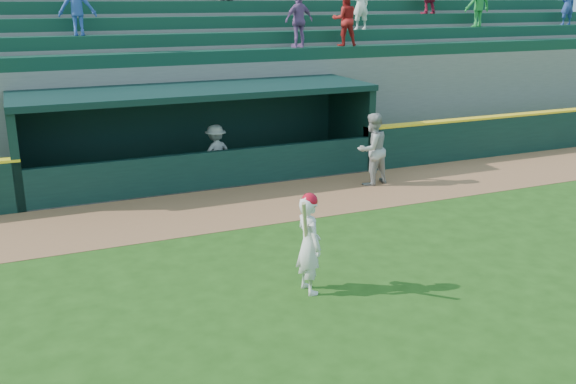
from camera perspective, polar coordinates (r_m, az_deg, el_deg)
name	(u,v)px	position (r m, az deg, el deg)	size (l,w,h in m)	color
ground	(325,291)	(10.99, 3.32, -8.76)	(120.00, 120.00, 0.00)	#1E4511
warning_track	(233,207)	(15.21, -4.90, -1.32)	(40.00, 3.00, 0.01)	brown
field_wall_right	(571,129)	(23.10, 23.87, 5.16)	(15.50, 0.30, 1.20)	black
wall_stripe_right	(574,110)	(22.99, 24.06, 6.69)	(15.50, 0.32, 0.06)	yellow
dugout_player_front	(372,149)	(16.90, 7.48, 3.79)	(0.92, 0.72, 1.90)	#9E9D98
dugout_player_inside	(216,153)	(17.23, -6.42, 3.46)	(0.99, 0.57, 1.53)	#A4A49F
dugout	(196,127)	(17.75, -8.21, 5.75)	(9.40, 2.80, 2.46)	slate
stands	(158,71)	(21.99, -11.51, 10.49)	(34.50, 6.31, 7.51)	slate
batter_at_plate	(309,243)	(10.62, 1.88, -4.53)	(0.55, 0.76, 1.75)	silver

